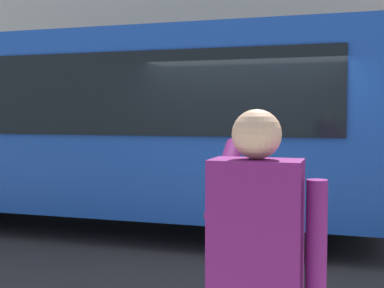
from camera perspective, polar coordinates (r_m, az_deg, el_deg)
ground_plane at (r=7.16m, az=6.48°, el=-11.48°), size 60.00×60.00×0.00m
red_bus at (r=8.40m, az=-10.24°, el=2.29°), size 9.05×2.54×3.08m
pedestrian_photographer at (r=2.36m, az=7.23°, el=-13.62°), size 0.53×0.52×1.70m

